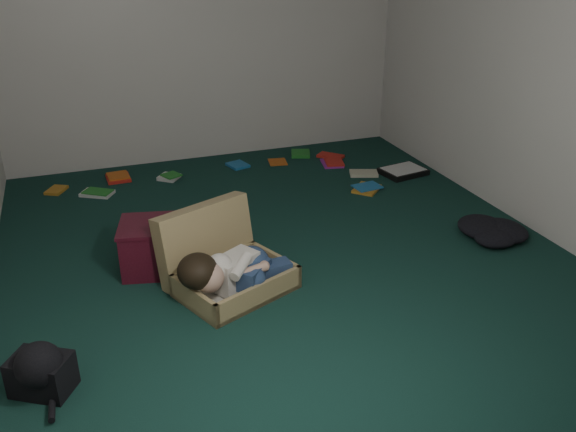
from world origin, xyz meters
TOP-DOWN VIEW (x-y plane):
  - floor at (0.00, 0.00)m, footprint 4.50×4.50m
  - wall_back at (0.00, 2.25)m, footprint 4.50×0.00m
  - wall_front at (0.00, -2.25)m, footprint 4.50×0.00m
  - wall_right at (2.00, 0.00)m, footprint 0.00×4.50m
  - suitcase at (-0.52, -0.31)m, footprint 0.92×0.91m
  - person at (-0.50, -0.49)m, footprint 0.78×0.41m
  - maroon_bin at (-0.88, 0.04)m, footprint 0.59×0.51m
  - backpack at (-1.65, -1.02)m, footprint 0.47×0.44m
  - clothing_pile at (1.70, -0.36)m, footprint 0.50×0.41m
  - paper_tray at (1.65, 1.09)m, footprint 0.46×0.38m
  - book_scatter at (0.19, 1.64)m, footprint 3.04×1.33m

SIDE VIEW (x-z plane):
  - floor at x=0.00m, z-range 0.00..0.00m
  - book_scatter at x=0.19m, z-range 0.00..0.02m
  - paper_tray at x=1.65m, z-range 0.00..0.06m
  - clothing_pile at x=1.70m, z-range 0.00..0.15m
  - backpack at x=-1.65m, z-range 0.00..0.22m
  - suitcase at x=-0.52m, z-range -0.10..0.41m
  - maroon_bin at x=-0.88m, z-range 0.00..0.35m
  - person at x=-0.50m, z-range 0.04..0.36m
  - wall_back at x=0.00m, z-range -0.95..3.55m
  - wall_front at x=0.00m, z-range -0.95..3.55m
  - wall_right at x=2.00m, z-range -0.95..3.55m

